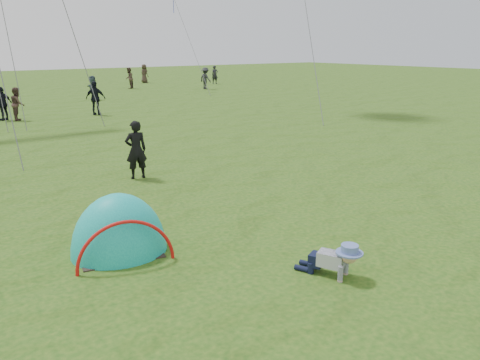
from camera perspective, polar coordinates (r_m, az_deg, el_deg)
ground at (r=7.98m, az=5.75°, el=-10.06°), size 140.00×140.00×0.00m
crawling_toddler at (r=7.57m, az=11.53°, el=-9.38°), size 0.80×0.92×0.59m
popup_tent at (r=8.60m, az=-14.40°, el=-8.52°), size 1.91×1.69×2.15m
standing_adult at (r=12.95m, az=-12.56°, el=3.61°), size 0.63×0.47×1.59m
crowd_person_1 at (r=25.27m, az=-25.46°, el=8.38°), size 0.79×0.91×1.58m
crowd_person_2 at (r=25.53m, az=-26.93°, el=8.29°), size 1.02×0.78×1.61m
crowd_person_3 at (r=39.80m, az=-4.24°, el=12.26°), size 0.85×1.24×1.77m
crowd_person_4 at (r=47.46m, az=-11.58°, el=12.60°), size 0.79×0.99×1.77m
crowd_person_7 at (r=41.24m, az=-13.37°, el=11.99°), size 1.06×1.07×1.74m
crowd_person_8 at (r=25.77m, az=-17.19°, el=9.50°), size 1.06×0.97×1.74m
crowd_person_11 at (r=33.28m, az=-17.51°, el=10.68°), size 0.69×1.53×1.59m
crowd_person_12 at (r=45.39m, az=-3.09°, el=12.70°), size 0.69×0.53×1.70m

